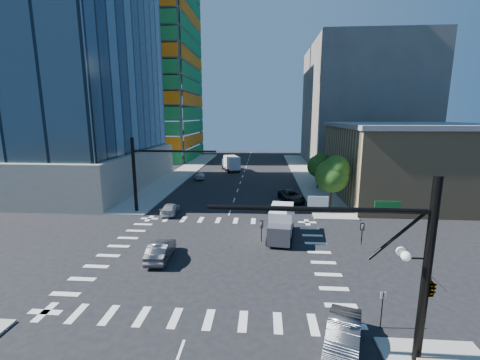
{
  "coord_description": "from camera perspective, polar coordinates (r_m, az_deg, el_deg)",
  "views": [
    {
      "loc": [
        4.04,
        -25.5,
        11.66
      ],
      "look_at": [
        1.57,
        8.0,
        4.91
      ],
      "focal_mm": 24.0,
      "sensor_mm": 36.0,
      "label": 1
    }
  ],
  "objects": [
    {
      "name": "sidewalk_nw",
      "position": [
        68.54,
        -9.81,
        1.47
      ],
      "size": [
        5.0,
        60.0,
        0.15
      ],
      "primitive_type": "cube",
      "color": "gray",
      "rests_on": "ground"
    },
    {
      "name": "no_parking_sign",
      "position": [
        20.54,
        23.96,
        -19.71
      ],
      "size": [
        0.3,
        0.06,
        2.2
      ],
      "color": "black",
      "rests_on": "ground"
    },
    {
      "name": "car_nb_right",
      "position": [
        18.66,
        17.84,
        -24.98
      ],
      "size": [
        2.93,
        4.89,
        1.52
      ],
      "primitive_type": "imported",
      "rotation": [
        0.0,
        0.0,
        -0.31
      ],
      "color": "#48494D",
      "rests_on": "ground"
    },
    {
      "name": "ground",
      "position": [
        28.32,
        -4.48,
        -12.97
      ],
      "size": [
        160.0,
        160.0,
        0.0
      ],
      "primitive_type": "plane",
      "color": "black",
      "rests_on": "ground"
    },
    {
      "name": "tree_south",
      "position": [
        40.92,
        16.27,
        1.1
      ],
      "size": [
        4.16,
        4.16,
        6.82
      ],
      "color": "#382316",
      "rests_on": "sidewalk_ne"
    },
    {
      "name": "sidewalk_ne",
      "position": [
        67.05,
        11.41,
        1.19
      ],
      "size": [
        5.0,
        60.0,
        0.15
      ],
      "primitive_type": "cube",
      "color": "gray",
      "rests_on": "ground"
    },
    {
      "name": "road_markings",
      "position": [
        28.32,
        -4.48,
        -12.96
      ],
      "size": [
        20.0,
        20.0,
        0.01
      ],
      "primitive_type": "cube",
      "color": "silver",
      "rests_on": "ground"
    },
    {
      "name": "box_truck_far",
      "position": [
        69.11,
        -1.68,
        2.85
      ],
      "size": [
        4.63,
        6.7,
        3.24
      ],
      "rotation": [
        0.0,
        0.0,
        3.5
      ],
      "color": "black",
      "rests_on": "ground"
    },
    {
      "name": "car_nb_far",
      "position": [
        44.84,
        9.09,
        -2.83
      ],
      "size": [
        3.77,
        6.0,
        1.55
      ],
      "primitive_type": "imported",
      "rotation": [
        0.0,
        0.0,
        0.23
      ],
      "color": "black",
      "rests_on": "ground"
    },
    {
      "name": "car_sb_cross",
      "position": [
        27.87,
        -13.91,
        -12.01
      ],
      "size": [
        1.87,
        4.69,
        1.52
      ],
      "primitive_type": "imported",
      "rotation": [
        0.0,
        0.0,
        3.2
      ],
      "color": "#4A4A4F",
      "rests_on": "ground"
    },
    {
      "name": "box_truck_near",
      "position": [
        31.34,
        7.25,
        -8.09
      ],
      "size": [
        2.97,
        5.7,
        2.86
      ],
      "rotation": [
        0.0,
        0.0,
        -0.12
      ],
      "color": "black",
      "rests_on": "ground"
    },
    {
      "name": "signal_mast_se",
      "position": [
        16.82,
        27.54,
        -13.27
      ],
      "size": [
        10.51,
        2.48,
        9.0
      ],
      "color": "black",
      "rests_on": "sidewalk_se"
    },
    {
      "name": "car_sb_near",
      "position": [
        39.69,
        -12.26,
        -5.03
      ],
      "size": [
        1.98,
        4.43,
        1.26
      ],
      "primitive_type": "imported",
      "rotation": [
        0.0,
        0.0,
        3.19
      ],
      "color": "silver",
      "rests_on": "ground"
    },
    {
      "name": "construction_building",
      "position": [
        93.81,
        -16.31,
        18.87
      ],
      "size": [
        25.16,
        34.5,
        70.6
      ],
      "color": "slate",
      "rests_on": "ground"
    },
    {
      "name": "commercial_building",
      "position": [
        52.3,
        27.85,
        3.08
      ],
      "size": [
        20.5,
        22.5,
        10.6
      ],
      "color": "#917A54",
      "rests_on": "ground"
    },
    {
      "name": "bg_building_ne",
      "position": [
        83.74,
        20.63,
        12.26
      ],
      "size": [
        24.0,
        30.0,
        28.0
      ],
      "primitive_type": "cube",
      "color": "#5E5A54",
      "rests_on": "ground"
    },
    {
      "name": "tree_north",
      "position": [
        52.72,
        13.9,
        2.67
      ],
      "size": [
        3.54,
        3.52,
        5.78
      ],
      "color": "#382316",
      "rests_on": "sidewalk_ne"
    },
    {
      "name": "signal_mast_nw",
      "position": [
        40.05,
        -16.37,
        2.05
      ],
      "size": [
        10.2,
        0.4,
        9.0
      ],
      "color": "black",
      "rests_on": "sidewalk_nw"
    },
    {
      "name": "car_sb_mid",
      "position": [
        60.26,
        -7.15,
        0.84
      ],
      "size": [
        2.47,
        4.61,
        1.49
      ],
      "primitive_type": "imported",
      "rotation": [
        0.0,
        0.0,
        3.31
      ],
      "color": "#AFB1B8",
      "rests_on": "ground"
    }
  ]
}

